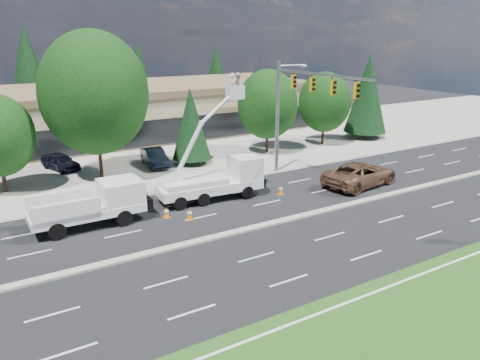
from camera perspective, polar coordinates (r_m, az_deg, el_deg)
ground at (r=26.97m, az=-1.71°, el=-6.75°), size 140.00×140.00×0.00m
concrete_apron at (r=44.56m, az=-14.45°, el=2.57°), size 140.00×22.00×0.01m
road_median at (r=26.94m, az=-1.72°, el=-6.63°), size 120.00×0.55×0.12m
strip_mall at (r=53.46m, az=-17.87°, el=7.81°), size 50.40×15.40×5.50m
tree_front_d at (r=37.82m, az=-17.35°, el=10.07°), size 8.23×8.23×11.42m
tree_front_e at (r=40.92m, az=-6.00°, el=6.87°), size 3.39×3.39×6.68m
tree_front_f at (r=44.67m, az=3.39°, el=9.19°), size 5.70×5.70×7.91m
tree_front_g at (r=48.98m, az=10.25°, el=9.31°), size 5.32×5.32×7.38m
tree_front_h at (r=53.03m, az=15.27°, el=10.14°), size 4.56×4.56×8.98m
tree_back_b at (r=64.14m, az=-24.35°, el=11.88°), size 6.11×6.11×12.04m
tree_back_c at (r=67.42m, az=-12.16°, el=12.15°), size 4.92×4.92×9.71m
tree_back_d at (r=72.25m, az=-2.93°, el=12.66°), size 4.71×4.71×9.28m
signal_mast at (r=36.37m, az=6.66°, el=9.47°), size 2.76×10.16×9.00m
utility_pickup at (r=29.38m, az=-17.20°, el=-3.28°), size 6.59×2.64×2.52m
bucket_truck at (r=32.33m, az=-2.61°, el=0.81°), size 7.44×2.86×8.56m
traffic_cone_b at (r=29.68m, az=-8.96°, el=-3.92°), size 0.40×0.40×0.70m
traffic_cone_c at (r=29.20m, az=-6.15°, el=-4.17°), size 0.40×0.40×0.70m
traffic_cone_d at (r=33.58m, az=4.98°, el=-1.20°), size 0.40×0.40×0.70m
minivan at (r=36.46m, az=14.46°, el=0.73°), size 6.79×3.87×1.79m
parked_car_west at (r=42.25m, az=-21.04°, el=2.12°), size 2.94×4.48×1.42m
parked_car_east at (r=41.27m, az=-10.37°, el=2.73°), size 2.07×4.68×1.49m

